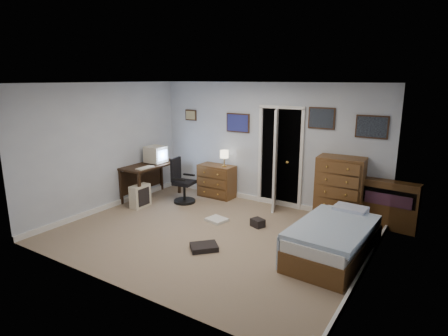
# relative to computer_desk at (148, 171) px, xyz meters

# --- Properties ---
(floor) EXTENTS (5.00, 4.00, 0.02)m
(floor) POSITION_rel_computer_desk_xyz_m (2.29, -0.91, -0.60)
(floor) COLOR gray
(floor) RESTS_ON ground
(computer_desk) EXTENTS (0.62, 1.33, 0.77)m
(computer_desk) POSITION_rel_computer_desk_xyz_m (0.00, 0.00, 0.00)
(computer_desk) COLOR black
(computer_desk) RESTS_ON floor
(crt_monitor) EXTENTS (0.40, 0.37, 0.37)m
(crt_monitor) POSITION_rel_computer_desk_xyz_m (0.11, 0.15, 0.37)
(crt_monitor) COLOR beige
(crt_monitor) RESTS_ON computer_desk
(keyboard) EXTENTS (0.15, 0.41, 0.02)m
(keyboard) POSITION_rel_computer_desk_xyz_m (0.27, -0.35, 0.19)
(keyboard) COLOR beige
(keyboard) RESTS_ON computer_desk
(pc_tower) EXTENTS (0.21, 0.43, 0.46)m
(pc_tower) POSITION_rel_computer_desk_xyz_m (0.29, -0.55, -0.36)
(pc_tower) COLOR beige
(pc_tower) RESTS_ON floor
(office_chair) EXTENTS (0.52, 0.52, 0.95)m
(office_chair) POSITION_rel_computer_desk_xyz_m (0.83, 0.15, -0.22)
(office_chair) COLOR black
(office_chair) RESTS_ON floor
(media_stack) EXTENTS (0.19, 0.19, 0.89)m
(media_stack) POSITION_rel_computer_desk_xyz_m (-0.03, 1.31, -0.15)
(media_stack) COLOR maroon
(media_stack) RESTS_ON floor
(low_dresser) EXTENTS (0.81, 0.42, 0.72)m
(low_dresser) POSITION_rel_computer_desk_xyz_m (1.23, 0.87, -0.23)
(low_dresser) COLOR brown
(low_dresser) RESTS_ON floor
(table_lamp) EXTENTS (0.18, 0.18, 0.35)m
(table_lamp) POSITION_rel_computer_desk_xyz_m (1.43, 0.87, 0.38)
(table_lamp) COLOR gold
(table_lamp) RESTS_ON low_dresser
(doorway) EXTENTS (0.96, 1.12, 2.05)m
(doorway) POSITION_rel_computer_desk_xyz_m (2.64, 1.36, 0.41)
(doorway) COLOR black
(doorway) RESTS_ON floor
(tall_dresser) EXTENTS (0.85, 0.53, 1.21)m
(tall_dresser) POSITION_rel_computer_desk_xyz_m (3.93, 0.84, 0.01)
(tall_dresser) COLOR brown
(tall_dresser) RESTS_ON floor
(headboard_bookcase) EXTENTS (0.97, 0.31, 0.86)m
(headboard_bookcase) POSITION_rel_computer_desk_xyz_m (4.76, 0.95, -0.14)
(headboard_bookcase) COLOR brown
(headboard_bookcase) RESTS_ON floor
(bed) EXTENTS (1.06, 1.85, 0.59)m
(bed) POSITION_rel_computer_desk_xyz_m (4.28, -0.63, -0.31)
(bed) COLOR brown
(bed) RESTS_ON floor
(wall_posters) EXTENTS (4.38, 0.04, 0.60)m
(wall_posters) POSITION_rel_computer_desk_xyz_m (2.86, 1.07, 1.16)
(wall_posters) COLOR #331E11
(wall_posters) RESTS_ON floor
(floor_clutter) EXTENTS (1.10, 1.64, 0.14)m
(floor_clutter) POSITION_rel_computer_desk_xyz_m (2.49, -0.83, -0.55)
(floor_clutter) COLOR black
(floor_clutter) RESTS_ON floor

